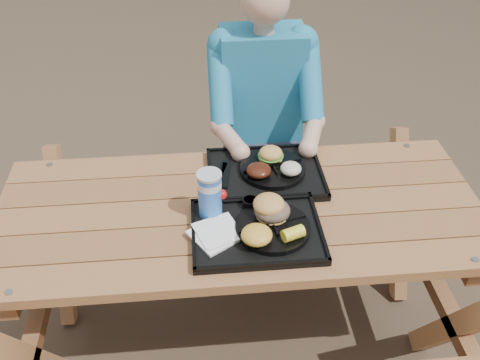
{
  "coord_description": "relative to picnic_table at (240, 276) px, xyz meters",
  "views": [
    {
      "loc": [
        -0.14,
        -1.49,
        2.04
      ],
      "look_at": [
        0.0,
        0.0,
        0.88
      ],
      "focal_mm": 40.0,
      "sensor_mm": 36.0,
      "label": 1
    }
  ],
  "objects": [
    {
      "name": "mac_cheese",
      "position": [
        0.04,
        -0.22,
        0.44
      ],
      "size": [
        0.1,
        0.1,
        0.05
      ],
      "primitive_type": "ellipsoid",
      "color": "yellow",
      "rests_on": "plate_near"
    },
    {
      "name": "baked_beans",
      "position": [
        0.09,
        0.14,
        0.44
      ],
      "size": [
        0.1,
        0.1,
        0.04
      ],
      "primitive_type": "ellipsoid",
      "color": "#41180D",
      "rests_on": "plate_far"
    },
    {
      "name": "diner",
      "position": [
        0.17,
        0.71,
        0.27
      ],
      "size": [
        0.48,
        0.84,
        1.28
      ],
      "primitive_type": null,
      "color": "#1AB8B8",
      "rests_on": "ground"
    },
    {
      "name": "condiment_mustard",
      "position": [
        0.1,
        -0.02,
        0.41
      ],
      "size": [
        0.05,
        0.05,
        0.03
      ],
      "primitive_type": "cylinder",
      "color": "yellow",
      "rests_on": "tray_near"
    },
    {
      "name": "burger",
      "position": [
        0.14,
        0.24,
        0.46
      ],
      "size": [
        0.1,
        0.1,
        0.09
      ],
      "primitive_type": null,
      "color": "gold",
      "rests_on": "plate_far"
    },
    {
      "name": "tray_far",
      "position": [
        0.12,
        0.18,
        0.39
      ],
      "size": [
        0.45,
        0.35,
        0.02
      ],
      "primitive_type": "cube",
      "color": "black",
      "rests_on": "picnic_table"
    },
    {
      "name": "sandwich",
      "position": [
        0.1,
        -0.1,
        0.48
      ],
      "size": [
        0.12,
        0.12,
        0.12
      ],
      "primitive_type": null,
      "color": "#D89A4C",
      "rests_on": "plate_near"
    },
    {
      "name": "corn_cob",
      "position": [
        0.16,
        -0.22,
        0.44
      ],
      "size": [
        0.1,
        0.1,
        0.04
      ],
      "primitive_type": null,
      "rotation": [
        0.0,
        0.0,
        0.36
      ],
      "color": "#FFF135",
      "rests_on": "plate_near"
    },
    {
      "name": "plate_far",
      "position": [
        0.15,
        0.19,
        0.41
      ],
      "size": [
        0.26,
        0.26,
        0.02
      ],
      "primitive_type": "cylinder",
      "color": "black",
      "rests_on": "tray_far"
    },
    {
      "name": "condiment_bbq",
      "position": [
        0.04,
        -0.02,
        0.41
      ],
      "size": [
        0.06,
        0.06,
        0.03
      ],
      "primitive_type": "cylinder",
      "color": "black",
      "rests_on": "tray_near"
    },
    {
      "name": "tray_near",
      "position": [
        0.05,
        -0.14,
        0.39
      ],
      "size": [
        0.45,
        0.35,
        0.02
      ],
      "primitive_type": "cube",
      "color": "black",
      "rests_on": "picnic_table"
    },
    {
      "name": "ground",
      "position": [
        0.0,
        0.0,
        -0.38
      ],
      "size": [
        60.0,
        60.0,
        0.0
      ],
      "primitive_type": "plane",
      "color": "#999999",
      "rests_on": "ground"
    },
    {
      "name": "cutlery_far",
      "position": [
        -0.04,
        0.18,
        0.4
      ],
      "size": [
        0.06,
        0.18,
        0.01
      ],
      "primitive_type": "cube",
      "rotation": [
        0.0,
        0.0,
        -0.14
      ],
      "color": "black",
      "rests_on": "tray_far"
    },
    {
      "name": "potato_salad",
      "position": [
        0.21,
        0.14,
        0.44
      ],
      "size": [
        0.08,
        0.08,
        0.05
      ],
      "primitive_type": "ellipsoid",
      "color": "beige",
      "rests_on": "plate_far"
    },
    {
      "name": "plate_near",
      "position": [
        0.1,
        -0.15,
        0.41
      ],
      "size": [
        0.26,
        0.26,
        0.02
      ],
      "primitive_type": "cylinder",
      "color": "black",
      "rests_on": "tray_near"
    },
    {
      "name": "napkin_stack",
      "position": [
        -0.1,
        -0.16,
        0.4
      ],
      "size": [
        0.2,
        0.2,
        0.02
      ],
      "primitive_type": "cube",
      "rotation": [
        0.0,
        0.0,
        0.57
      ],
      "color": "white",
      "rests_on": "tray_near"
    },
    {
      "name": "soda_cup",
      "position": [
        -0.11,
        -0.04,
        0.48
      ],
      "size": [
        0.08,
        0.08,
        0.17
      ],
      "primitive_type": "cylinder",
      "color": "blue",
      "rests_on": "tray_near"
    },
    {
      "name": "picnic_table",
      "position": [
        0.0,
        0.0,
        0.0
      ],
      "size": [
        1.8,
        1.49,
        0.75
      ],
      "primitive_type": null,
      "color": "#999999",
      "rests_on": "ground"
    }
  ]
}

